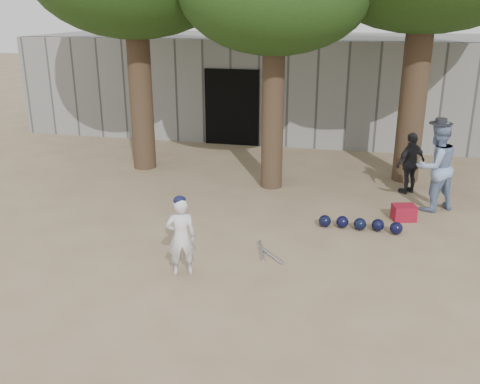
% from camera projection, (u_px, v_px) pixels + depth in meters
% --- Properties ---
extents(ground, '(70.00, 70.00, 0.00)m').
position_uv_depth(ground, '(189.00, 266.00, 8.46)').
color(ground, '#937C5E').
rests_on(ground, ground).
extents(boy_player, '(0.53, 0.45, 1.23)m').
position_uv_depth(boy_player, '(181.00, 237.00, 8.03)').
color(boy_player, silver).
rests_on(boy_player, ground).
extents(spectator_blue, '(1.10, 1.05, 1.80)m').
position_uv_depth(spectator_blue, '(435.00, 167.00, 10.53)').
color(spectator_blue, '#7B93BE').
rests_on(spectator_blue, ground).
extents(spectator_dark, '(0.81, 0.77, 1.35)m').
position_uv_depth(spectator_dark, '(411.00, 163.00, 11.58)').
color(spectator_dark, black).
rests_on(spectator_dark, ground).
extents(red_bag, '(0.49, 0.42, 0.30)m').
position_uv_depth(red_bag, '(404.00, 213.00, 10.24)').
color(red_bag, '#A5162C').
rests_on(red_bag, ground).
extents(back_building, '(16.00, 5.24, 3.00)m').
position_uv_depth(back_building, '(286.00, 83.00, 17.48)').
color(back_building, gray).
rests_on(back_building, ground).
extents(helmet_row, '(1.51, 0.31, 0.23)m').
position_uv_depth(helmet_row, '(360.00, 224.00, 9.79)').
color(helmet_row, black).
rests_on(helmet_row, ground).
extents(bat_pile, '(0.57, 0.76, 0.06)m').
position_uv_depth(bat_pile, '(266.00, 253.00, 8.86)').
color(bat_pile, silver).
rests_on(bat_pile, ground).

